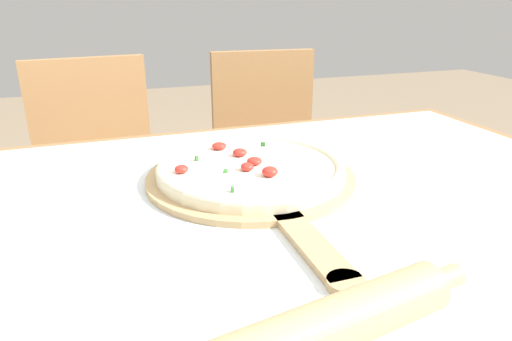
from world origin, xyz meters
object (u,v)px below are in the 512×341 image
(pizza_peel, at_px, (254,180))
(rolling_pin, at_px, (310,334))
(chair_left, at_px, (101,176))
(pizza, at_px, (251,168))
(chair_right, at_px, (269,157))

(pizza_peel, xyz_separation_m, rolling_pin, (-0.09, -0.44, 0.02))
(pizza_peel, height_order, chair_left, chair_left)
(pizza, relative_size, chair_right, 0.40)
(chair_left, height_order, chair_right, same)
(rolling_pin, bearing_deg, pizza, 78.80)
(pizza, bearing_deg, chair_left, 111.87)
(pizza_peel, relative_size, pizza, 1.65)
(rolling_pin, xyz_separation_m, chair_left, (-0.20, 1.17, -0.26))
(pizza_peel, height_order, chair_right, chair_right)
(pizza, bearing_deg, chair_right, 66.84)
(pizza, relative_size, rolling_pin, 0.86)
(chair_left, bearing_deg, chair_right, -5.84)
(pizza_peel, relative_size, chair_left, 0.67)
(chair_left, distance_m, chair_right, 0.59)
(pizza_peel, distance_m, rolling_pin, 0.45)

